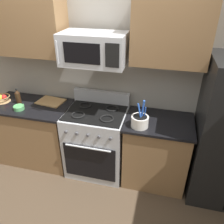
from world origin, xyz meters
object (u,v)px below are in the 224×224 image
at_px(microwave, 94,49).
at_px(utensil_crock, 140,121).
at_px(range_oven, 97,141).
at_px(fruit_basket, 2,98).
at_px(cutting_board, 51,101).
at_px(bottle_soy, 18,97).
at_px(prep_bowl, 19,107).

bearing_deg(microwave, utensil_crock, -18.23).
bearing_deg(range_oven, fruit_basket, -179.87).
bearing_deg(cutting_board, fruit_basket, -167.79).
bearing_deg(fruit_basket, bottle_soy, 1.50).
bearing_deg(fruit_basket, range_oven, 0.13).
height_order(range_oven, cutting_board, range_oven).
xyz_separation_m(fruit_basket, cutting_board, (0.65, 0.14, -0.04)).
relative_size(cutting_board, prep_bowl, 2.54).
relative_size(utensil_crock, cutting_board, 0.96).
bearing_deg(bottle_soy, prep_bowl, -56.81).
distance_m(cutting_board, prep_bowl, 0.42).
height_order(range_oven, bottle_soy, bottle_soy).
relative_size(microwave, bottle_soy, 3.41).
bearing_deg(utensil_crock, prep_bowl, 179.45).
height_order(cutting_board, prep_bowl, prep_bowl).
height_order(utensil_crock, fruit_basket, utensil_crock).
relative_size(range_oven, prep_bowl, 7.93).
relative_size(fruit_basket, prep_bowl, 1.60).
bearing_deg(range_oven, cutting_board, 168.60).
relative_size(range_oven, fruit_basket, 4.94).
xyz_separation_m(range_oven, bottle_soy, (-1.09, 0.00, 0.53)).
relative_size(microwave, utensil_crock, 2.14).
height_order(utensil_crock, prep_bowl, utensil_crock).
bearing_deg(prep_bowl, range_oven, 8.58).
relative_size(range_oven, bottle_soy, 5.18).
height_order(range_oven, utensil_crock, utensil_crock).
relative_size(utensil_crock, bottle_soy, 1.59).
bearing_deg(utensil_crock, microwave, 161.77).
distance_m(utensil_crock, cutting_board, 1.30).
relative_size(range_oven, cutting_board, 3.12).
xyz_separation_m(utensil_crock, bottle_soy, (-1.66, 0.17, 0.02)).
distance_m(utensil_crock, fruit_basket, 1.93).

